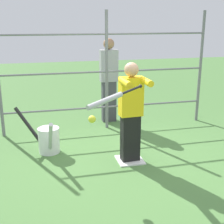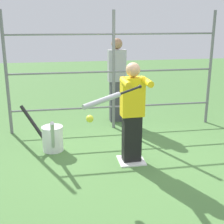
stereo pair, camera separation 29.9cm
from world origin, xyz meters
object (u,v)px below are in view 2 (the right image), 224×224
at_px(baseball_bat_swinging, 107,99).
at_px(softball_in_flight, 90,119).
at_px(bat_bucket, 52,138).
at_px(bystander_behind_fence, 117,79).
at_px(batter, 132,110).

relative_size(baseball_bat_swinging, softball_in_flight, 8.64).
distance_m(baseball_bat_swinging, bat_bucket, 1.78).
relative_size(bat_bucket, bystander_behind_fence, 0.59).
distance_m(bat_bucket, bystander_behind_fence, 2.06).
bearing_deg(bat_bucket, bystander_behind_fence, -134.16).
distance_m(softball_in_flight, bystander_behind_fence, 2.73).
bearing_deg(bystander_behind_fence, batter, 86.04).
distance_m(batter, softball_in_flight, 0.90).
relative_size(baseball_bat_swinging, bystander_behind_fence, 0.47).
height_order(baseball_bat_swinging, softball_in_flight, baseball_bat_swinging).
bearing_deg(bystander_behind_fence, bat_bucket, 45.84).
bearing_deg(baseball_bat_swinging, softball_in_flight, -26.01).
relative_size(softball_in_flight, bat_bucket, 0.09).
height_order(batter, baseball_bat_swinging, batter).
bearing_deg(baseball_bat_swinging, bat_bucket, -60.63).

